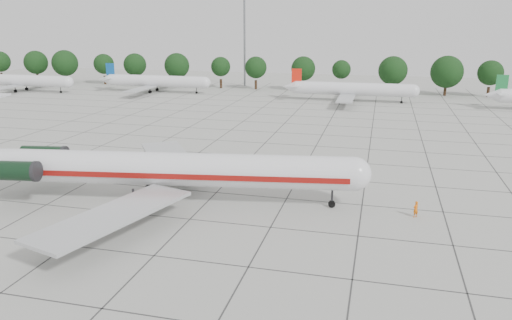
{
  "coord_description": "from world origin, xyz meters",
  "views": [
    {
      "loc": [
        9.18,
        -49.96,
        18.58
      ],
      "look_at": [
        -3.94,
        2.08,
        3.5
      ],
      "focal_mm": 35.0,
      "sensor_mm": 36.0,
      "label": 1
    }
  ],
  "objects_px": {
    "bg_airliner_b": "(156,81)",
    "bg_airliner_c": "(352,89)",
    "ground_crew": "(416,209)",
    "bg_airliner_a": "(23,81)",
    "main_airliner": "(147,168)",
    "floodlight_mast": "(245,36)"
  },
  "relations": [
    {
      "from": "bg_airliner_b",
      "to": "bg_airliner_c",
      "type": "height_order",
      "value": "same"
    },
    {
      "from": "bg_airliner_a",
      "to": "main_airliner",
      "type": "bearing_deg",
      "value": -44.64
    },
    {
      "from": "main_airliner",
      "to": "bg_airliner_c",
      "type": "height_order",
      "value": "main_airliner"
    },
    {
      "from": "ground_crew",
      "to": "bg_airliner_c",
      "type": "xyz_separation_m",
      "value": [
        -10.76,
        71.33,
        2.09
      ]
    },
    {
      "from": "ground_crew",
      "to": "bg_airliner_b",
      "type": "distance_m",
      "value": 97.3
    },
    {
      "from": "bg_airliner_b",
      "to": "bg_airliner_c",
      "type": "relative_size",
      "value": 1.0
    },
    {
      "from": "bg_airliner_c",
      "to": "bg_airliner_b",
      "type": "bearing_deg",
      "value": 176.3
    },
    {
      "from": "bg_airliner_c",
      "to": "floodlight_mast",
      "type": "bearing_deg",
      "value": 144.99
    },
    {
      "from": "bg_airliner_b",
      "to": "ground_crew",
      "type": "bearing_deg",
      "value": -50.14
    },
    {
      "from": "bg_airliner_b",
      "to": "bg_airliner_c",
      "type": "bearing_deg",
      "value": -3.7
    },
    {
      "from": "main_airliner",
      "to": "floodlight_mast",
      "type": "bearing_deg",
      "value": 90.49
    },
    {
      "from": "main_airliner",
      "to": "bg_airliner_c",
      "type": "xyz_separation_m",
      "value": [
        16.49,
        73.7,
        -0.8
      ]
    },
    {
      "from": "ground_crew",
      "to": "floodlight_mast",
      "type": "height_order",
      "value": "floodlight_mast"
    },
    {
      "from": "bg_airliner_a",
      "to": "bg_airliner_c",
      "type": "height_order",
      "value": "same"
    },
    {
      "from": "bg_airliner_b",
      "to": "bg_airliner_c",
      "type": "distance_m",
      "value": 51.7
    },
    {
      "from": "bg_airliner_c",
      "to": "floodlight_mast",
      "type": "xyz_separation_m",
      "value": [
        -32.42,
        22.71,
        11.37
      ]
    },
    {
      "from": "bg_airliner_a",
      "to": "bg_airliner_b",
      "type": "height_order",
      "value": "same"
    },
    {
      "from": "main_airliner",
      "to": "bg_airliner_b",
      "type": "distance_m",
      "value": 84.67
    },
    {
      "from": "ground_crew",
      "to": "bg_airliner_a",
      "type": "bearing_deg",
      "value": -75.35
    },
    {
      "from": "main_airliner",
      "to": "bg_airliner_a",
      "type": "distance_m",
      "value": 98.98
    },
    {
      "from": "main_airliner",
      "to": "bg_airliner_c",
      "type": "bearing_deg",
      "value": 68.5
    },
    {
      "from": "ground_crew",
      "to": "bg_airliner_c",
      "type": "height_order",
      "value": "bg_airliner_c"
    }
  ]
}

